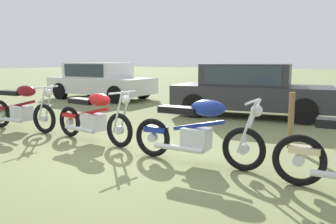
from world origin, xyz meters
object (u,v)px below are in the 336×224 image
(motorcycle_blue, at_px, (197,131))
(car_white, at_px, (100,79))
(motorcycle_red, at_px, (93,117))
(fence_post_wooden, at_px, (291,120))
(motorcycle_maroon, at_px, (21,108))
(car_charcoal, at_px, (249,87))

(motorcycle_blue, relative_size, car_white, 0.49)
(motorcycle_red, bearing_deg, fence_post_wooden, 30.30)
(motorcycle_maroon, height_order, motorcycle_blue, same)
(motorcycle_red, bearing_deg, car_white, 137.58)
(car_white, height_order, car_charcoal, same)
(motorcycle_red, xyz_separation_m, motorcycle_blue, (2.29, -0.09, 0.01))
(motorcycle_maroon, height_order, car_charcoal, car_charcoal)
(motorcycle_blue, height_order, car_charcoal, car_charcoal)
(motorcycle_maroon, height_order, motorcycle_red, same)
(car_charcoal, distance_m, fence_post_wooden, 3.52)
(motorcycle_red, distance_m, car_white, 7.40)
(motorcycle_maroon, xyz_separation_m, motorcycle_red, (2.11, 0.14, -0.02))
(motorcycle_blue, xyz_separation_m, car_charcoal, (-1.06, 4.68, 0.31))
(fence_post_wooden, bearing_deg, motorcycle_maroon, -161.14)
(motorcycle_maroon, bearing_deg, motorcycle_blue, -6.11)
(motorcycle_blue, relative_size, car_charcoal, 0.47)
(car_charcoal, bearing_deg, motorcycle_blue, -90.32)
(car_white, distance_m, car_charcoal, 6.49)
(motorcycle_maroon, xyz_separation_m, car_white, (-3.12, 5.38, 0.30))
(car_white, bearing_deg, motorcycle_maroon, -64.53)
(motorcycle_blue, bearing_deg, fence_post_wooden, 57.32)
(motorcycle_red, relative_size, fence_post_wooden, 2.06)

